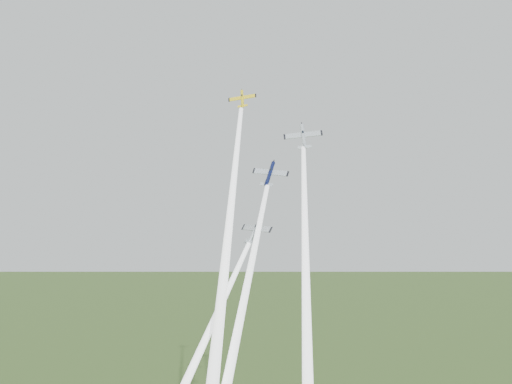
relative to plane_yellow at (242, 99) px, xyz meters
name	(u,v)px	position (x,y,z in m)	size (l,w,h in m)	color
plane_yellow	(242,99)	(0.00, 0.00, 0.00)	(6.54, 6.49, 1.02)	yellow
smoke_trail_yellow	(227,248)	(5.34, -21.58, -33.03)	(2.41, 2.41, 73.23)	white
plane_navy	(270,174)	(9.32, -7.65, -17.95)	(7.91, 7.85, 1.24)	#0D133C
smoke_trail_navy	(234,351)	(10.15, -29.72, -50.76)	(2.41, 2.41, 72.70)	white
plane_silver_right	(303,136)	(14.50, 0.00, -9.31)	(8.63, 8.56, 1.35)	silver
smoke_trail_silver_right	(306,304)	(21.27, -21.70, -43.09)	(2.41, 2.41, 75.04)	white
plane_silver_low	(255,230)	(7.50, -11.73, -29.82)	(8.05, 7.98, 1.26)	#A4ABB1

